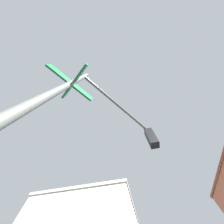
% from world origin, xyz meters
% --- Properties ---
extents(traffic_signal_near, '(2.36, 3.18, 5.02)m').
position_xyz_m(traffic_signal_near, '(-6.55, -5.58, 3.55)').
color(traffic_signal_near, '#474C47').
rests_on(traffic_signal_near, ground_plane).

